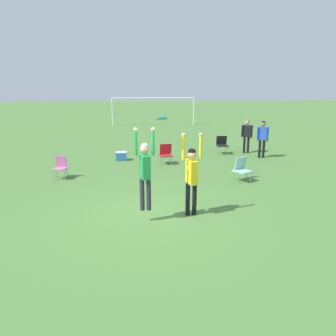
# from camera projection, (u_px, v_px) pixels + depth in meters

# --- Properties ---
(ground_plane) EXTENTS (120.00, 120.00, 0.00)m
(ground_plane) POSITION_uv_depth(u_px,v_px,m) (151.00, 215.00, 8.90)
(ground_plane) COLOR #4C7A38
(person_jumping) EXTENTS (0.52, 0.41, 2.13)m
(person_jumping) POSITION_uv_depth(u_px,v_px,m) (145.00, 167.00, 8.17)
(person_jumping) COLOR #2D2D38
(person_jumping) RESTS_ON ground_plane
(person_defending) EXTENTS (0.56, 0.44, 2.25)m
(person_defending) POSITION_uv_depth(u_px,v_px,m) (192.00, 172.00, 8.64)
(person_defending) COLOR black
(person_defending) RESTS_ON ground_plane
(frisbee) EXTENTS (0.28, 0.27, 0.11)m
(frisbee) POSITION_uv_depth(u_px,v_px,m) (162.00, 118.00, 8.04)
(frisbee) COLOR #2D9EDB
(camping_chair_0) EXTENTS (0.59, 0.64, 0.84)m
(camping_chair_0) POSITION_uv_depth(u_px,v_px,m) (61.00, 166.00, 12.32)
(camping_chair_0) COLOR gray
(camping_chair_0) RESTS_ON ground_plane
(camping_chair_1) EXTENTS (0.77, 0.84, 0.85)m
(camping_chair_1) POSITION_uv_depth(u_px,v_px,m) (242.00, 168.00, 12.04)
(camping_chair_1) COLOR gray
(camping_chair_1) RESTS_ON ground_plane
(camping_chair_2) EXTENTS (0.53, 0.57, 0.89)m
(camping_chair_2) POSITION_uv_depth(u_px,v_px,m) (222.00, 143.00, 16.68)
(camping_chair_2) COLOR gray
(camping_chair_2) RESTS_ON ground_plane
(camping_chair_3) EXTENTS (0.64, 0.69, 0.86)m
(camping_chair_3) POSITION_uv_depth(u_px,v_px,m) (166.00, 153.00, 14.63)
(camping_chair_3) COLOR gray
(camping_chair_3) RESTS_ON ground_plane
(person_spectator_near) EXTENTS (0.60, 0.42, 1.79)m
(person_spectator_near) POSITION_uv_depth(u_px,v_px,m) (263.00, 135.00, 15.63)
(person_spectator_near) COLOR black
(person_spectator_near) RESTS_ON ground_plane
(person_spectator_far) EXTENTS (0.61, 0.40, 1.73)m
(person_spectator_far) POSITION_uv_depth(u_px,v_px,m) (247.00, 133.00, 16.71)
(person_spectator_far) COLOR black
(person_spectator_far) RESTS_ON ground_plane
(cooler_box) EXTENTS (0.49, 0.41, 0.40)m
(cooler_box) POSITION_uv_depth(u_px,v_px,m) (121.00, 156.00, 15.29)
(cooler_box) COLOR #336BB7
(cooler_box) RESTS_ON ground_plane
(soccer_goal) EXTENTS (7.10, 0.10, 2.35)m
(soccer_goal) POSITION_uv_depth(u_px,v_px,m) (153.00, 103.00, 27.94)
(soccer_goal) COLOR white
(soccer_goal) RESTS_ON ground_plane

